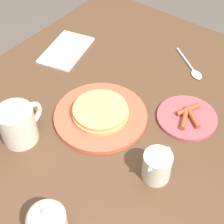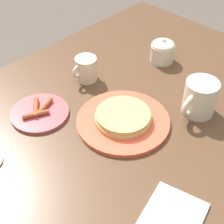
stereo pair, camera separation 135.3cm
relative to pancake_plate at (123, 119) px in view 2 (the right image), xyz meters
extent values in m
cube|color=#4C3321|center=(-0.03, -0.02, -0.03)|extent=(1.24, 0.93, 0.03)
cube|color=#4C3321|center=(-0.59, -0.42, -0.40)|extent=(0.07, 0.07, 0.72)
cylinder|color=#DB5138|center=(0.00, 0.00, -0.01)|extent=(0.26, 0.26, 0.01)
cylinder|color=tan|center=(0.00, 0.00, 0.00)|extent=(0.16, 0.16, 0.01)
cylinder|color=tan|center=(0.00, 0.00, 0.02)|extent=(0.15, 0.15, 0.01)
cylinder|color=#B2474C|center=(0.14, -0.20, -0.01)|extent=(0.17, 0.17, 0.01)
cylinder|color=brown|center=(0.12, -0.20, 0.00)|extent=(0.08, 0.04, 0.01)
cylinder|color=brown|center=(0.16, -0.19, 0.00)|extent=(0.07, 0.05, 0.01)
cylinder|color=brown|center=(0.14, -0.21, 0.00)|extent=(0.06, 0.07, 0.01)
cylinder|color=beige|center=(-0.19, 0.12, 0.04)|extent=(0.09, 0.09, 0.10)
torus|color=beige|center=(-0.14, 0.12, 0.04)|extent=(0.07, 0.01, 0.07)
cylinder|color=#472819|center=(-0.19, 0.12, 0.08)|extent=(0.08, 0.08, 0.00)
cylinder|color=beige|center=(-0.07, -0.23, 0.03)|extent=(0.07, 0.07, 0.08)
cone|color=beige|center=(-0.10, -0.23, 0.05)|extent=(0.03, 0.03, 0.04)
torus|color=beige|center=(-0.04, -0.23, 0.03)|extent=(0.04, 0.01, 0.04)
cylinder|color=beige|center=(-0.33, -0.12, 0.02)|extent=(0.08, 0.08, 0.06)
ellipsoid|color=beige|center=(-0.33, -0.12, 0.05)|extent=(0.08, 0.08, 0.03)
sphere|color=beige|center=(-0.33, -0.12, 0.07)|extent=(0.01, 0.01, 0.01)
camera|label=1|loc=(-0.50, -0.42, 0.70)|focal=55.00mm
camera|label=2|loc=(0.52, 0.46, 0.66)|focal=55.00mm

